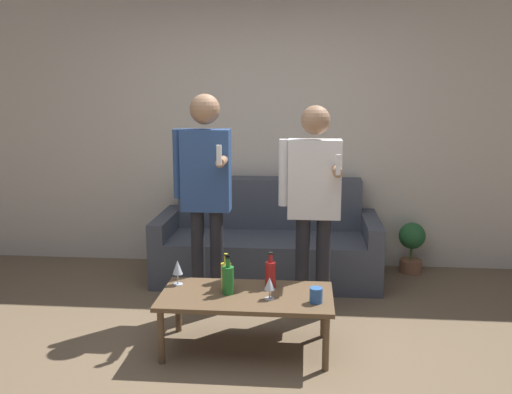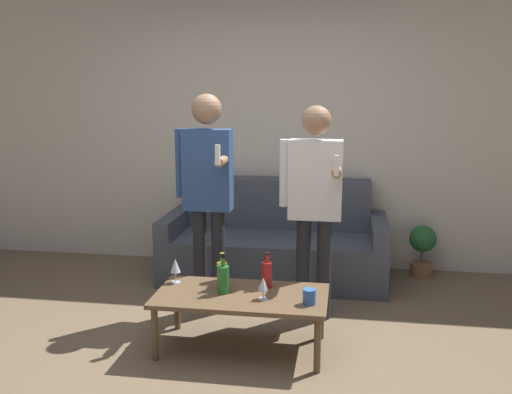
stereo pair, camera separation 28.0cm
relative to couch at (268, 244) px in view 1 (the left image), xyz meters
The scene contains 13 objects.
ground_plane 1.82m from the couch, 95.11° to the right, with size 16.00×16.00×0.00m, color #756047.
wall_back 1.14m from the couch, 110.19° to the left, with size 8.00×0.06×2.70m.
couch is the anchor object (origin of this frame).
coffee_table 1.51m from the couch, 91.43° to the right, with size 1.14×0.59×0.39m.
bottle_orange 1.45m from the couch, 97.40° to the right, with size 0.07×0.07×0.25m.
bottle_green 1.53m from the couch, 96.19° to the right, with size 0.08×0.08×0.26m.
bottle_dark 1.37m from the couch, 85.29° to the right, with size 0.07×0.07×0.25m.
wine_glass_near 1.60m from the couch, 85.67° to the right, with size 0.07×0.07×0.15m.
wine_glass_far 1.48m from the couch, 111.27° to the right, with size 0.07×0.07×0.18m.
cup_on_table 1.68m from the couch, 75.45° to the right, with size 0.08×0.08×0.10m.
person_standing_left 1.22m from the couch, 114.43° to the right, with size 0.43×0.42×1.69m.
person_standing_right 1.18m from the couch, 66.05° to the right, with size 0.46×0.41×1.61m.
potted_plant 1.37m from the couch, ahead, with size 0.25×0.25×0.48m.
Camera 1 is at (0.50, -3.28, 1.76)m, focal length 40.00 mm.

